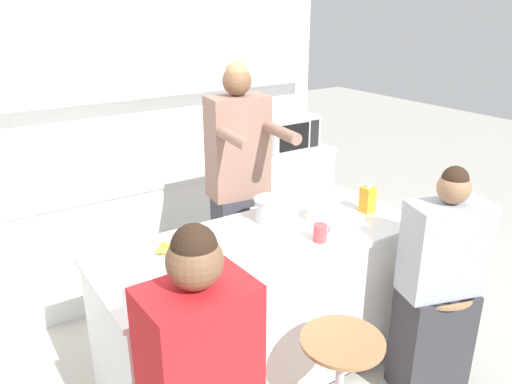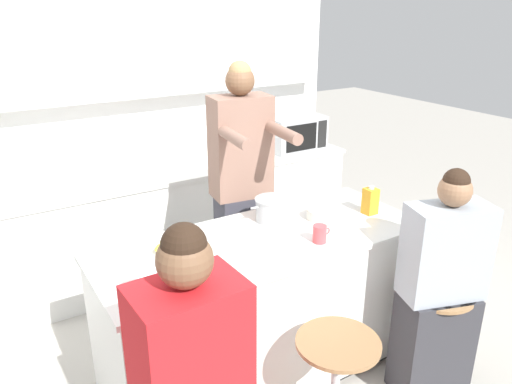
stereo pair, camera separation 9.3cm
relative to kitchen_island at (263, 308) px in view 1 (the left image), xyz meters
name	(u,v)px [view 1 (the left image)]	position (x,y,z in m)	size (l,w,h in m)	color
ground_plane	(263,372)	(0.00, 0.00, -0.47)	(16.00, 16.00, 0.00)	#B2ADA3
wall_back	(135,84)	(0.00, 1.81, 1.07)	(3.57, 0.22, 2.70)	white
back_counter	(160,223)	(0.00, 1.51, -0.02)	(3.31, 0.62, 0.89)	white
kitchen_island	(263,308)	(0.00, 0.00, 0.00)	(1.88, 0.75, 0.93)	black
bar_stool_rightmost	(430,329)	(0.75, -0.61, -0.08)	(0.40, 0.40, 0.66)	#997047
person_cooking	(239,202)	(0.19, 0.56, 0.44)	(0.45, 0.62, 1.83)	#383842
person_seated_near	(437,297)	(0.73, -0.64, 0.16)	(0.48, 0.37, 1.39)	#333338
cooking_pot	(271,209)	(0.18, 0.18, 0.53)	(0.30, 0.21, 0.14)	#B7BABC
fruit_bowl	(320,213)	(0.44, 0.04, 0.49)	(0.18, 0.18, 0.07)	silver
coffee_cup_near	(185,275)	(-0.58, -0.20, 0.50)	(0.12, 0.08, 0.09)	orange
coffee_cup_far	(320,233)	(0.24, -0.20, 0.51)	(0.11, 0.08, 0.10)	#DB4C51
banana_bunch	(166,248)	(-0.52, 0.14, 0.48)	(0.16, 0.12, 0.05)	yellow
juice_carton	(368,199)	(0.75, -0.05, 0.54)	(0.08, 0.08, 0.18)	gold
microwave	(286,132)	(1.26, 1.47, 0.58)	(0.51, 0.37, 0.31)	#B2B5B7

